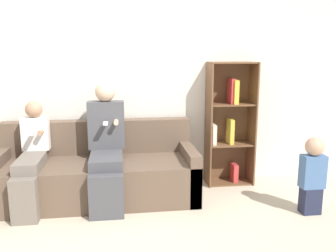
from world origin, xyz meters
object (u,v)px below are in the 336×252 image
(toddler_standing, at_px, (312,173))
(adult_seated, at_px, (106,142))
(couch, at_px, (98,173))
(bookshelf, at_px, (229,122))
(child_seated, at_px, (31,156))

(toddler_standing, bearing_deg, adult_seated, 163.90)
(adult_seated, bearing_deg, couch, 136.94)
(adult_seated, distance_m, toddler_standing, 2.13)
(couch, xyz_separation_m, bookshelf, (1.58, 0.30, 0.48))
(couch, bearing_deg, toddler_standing, -17.83)
(adult_seated, bearing_deg, toddler_standing, -16.10)
(couch, xyz_separation_m, adult_seated, (0.11, -0.10, 0.38))
(toddler_standing, bearing_deg, bookshelf, 119.51)
(couch, bearing_deg, child_seated, -166.83)
(child_seated, bearing_deg, toddler_standing, -10.84)
(bookshelf, bearing_deg, couch, -169.34)
(child_seated, relative_size, toddler_standing, 1.38)
(adult_seated, height_order, toddler_standing, adult_seated)
(bookshelf, bearing_deg, toddler_standing, -60.49)
(adult_seated, xyz_separation_m, child_seated, (-0.77, -0.05, -0.11))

